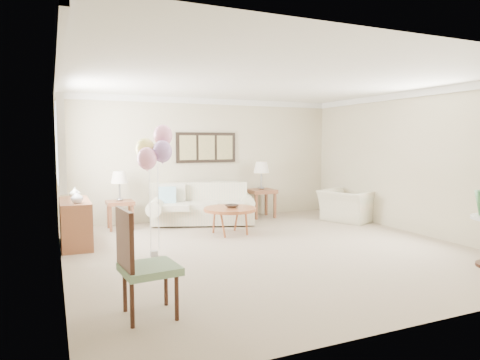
{
  "coord_description": "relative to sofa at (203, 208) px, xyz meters",
  "views": [
    {
      "loc": [
        -3.07,
        -5.8,
        1.68
      ],
      "look_at": [
        -0.25,
        0.6,
        1.05
      ],
      "focal_mm": 32.0,
      "sensor_mm": 36.0,
      "label": 1
    }
  ],
  "objects": [
    {
      "name": "room_shell",
      "position": [
        0.16,
        -2.35,
        1.3
      ],
      "size": [
        6.04,
        6.04,
        2.6
      ],
      "color": "beige",
      "rests_on": "ground"
    },
    {
      "name": "vase_white",
      "position": [
        -2.47,
        -1.32,
        0.51
      ],
      "size": [
        0.19,
        0.19,
        0.19
      ],
      "primitive_type": "imported",
      "rotation": [
        0.0,
        0.0,
        -0.07
      ],
      "color": "silver",
      "rests_on": "credenza"
    },
    {
      "name": "accent_chair",
      "position": [
        -2.05,
        -4.23,
        0.22
      ],
      "size": [
        0.57,
        0.57,
        1.06
      ],
      "color": "gray",
      "rests_on": "ground"
    },
    {
      "name": "lamp_right",
      "position": [
        1.43,
        0.17,
        0.76
      ],
      "size": [
        0.35,
        0.35,
        0.61
      ],
      "color": "gray",
      "rests_on": "end_table_right"
    },
    {
      "name": "end_table_left",
      "position": [
        -1.63,
        0.1,
        0.13
      ],
      "size": [
        0.5,
        0.46,
        0.55
      ],
      "color": "brown",
      "rests_on": "ground"
    },
    {
      "name": "ground_plane",
      "position": [
        0.27,
        -2.44,
        -0.33
      ],
      "size": [
        6.0,
        6.0,
        0.0
      ],
      "primitive_type": "plane",
      "color": "tan"
    },
    {
      "name": "lamp_left",
      "position": [
        -1.63,
        0.1,
        0.66
      ],
      "size": [
        0.32,
        0.32,
        0.57
      ],
      "color": "gray",
      "rests_on": "end_table_left"
    },
    {
      "name": "balloon_cluster",
      "position": [
        -1.44,
        -2.09,
        1.24
      ],
      "size": [
        0.57,
        0.52,
        1.93
      ],
      "color": "gray",
      "rests_on": "ground"
    },
    {
      "name": "vase_sage",
      "position": [
        -2.47,
        -0.67,
        0.51
      ],
      "size": [
        0.24,
        0.24,
        0.19
      ],
      "primitive_type": "imported",
      "rotation": [
        0.0,
        0.0,
        -0.4
      ],
      "color": "beige",
      "rests_on": "credenza"
    },
    {
      "name": "armchair",
      "position": [
        2.89,
        -0.97,
        0.0
      ],
      "size": [
        1.2,
        1.27,
        0.66
      ],
      "primitive_type": "imported",
      "rotation": [
        0.0,
        0.0,
        1.96
      ],
      "color": "beige",
      "rests_on": "ground"
    },
    {
      "name": "credenza",
      "position": [
        -2.49,
        -0.94,
        0.04
      ],
      "size": [
        0.46,
        1.2,
        0.74
      ],
      "color": "brown",
      "rests_on": "ground"
    },
    {
      "name": "wall_art_triptych",
      "position": [
        0.27,
        0.52,
        1.22
      ],
      "size": [
        1.35,
        0.06,
        0.65
      ],
      "color": "black",
      "rests_on": "ground"
    },
    {
      "name": "sofa",
      "position": [
        0.0,
        0.0,
        0.0
      ],
      "size": [
        2.5,
        1.48,
        0.83
      ],
      "color": "beige",
      "rests_on": "ground"
    },
    {
      "name": "end_table_right",
      "position": [
        1.43,
        0.17,
        0.2
      ],
      "size": [
        0.57,
        0.52,
        0.62
      ],
      "color": "brown",
      "rests_on": "ground"
    },
    {
      "name": "decor_bowl",
      "position": [
        0.16,
        -1.17,
        0.19
      ],
      "size": [
        0.3,
        0.3,
        0.06
      ],
      "primitive_type": "imported",
      "rotation": [
        0.0,
        0.0,
        0.34
      ],
      "color": "#2B221B",
      "rests_on": "coffee_table"
    },
    {
      "name": "coffee_table",
      "position": [
        0.13,
        -1.16,
        0.12
      ],
      "size": [
        0.96,
        0.96,
        0.48
      ],
      "color": "#97572D",
      "rests_on": "ground"
    }
  ]
}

